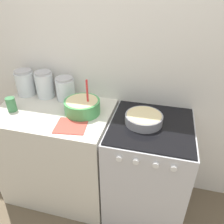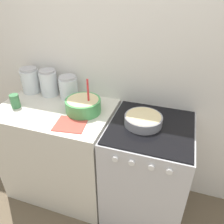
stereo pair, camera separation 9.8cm
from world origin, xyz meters
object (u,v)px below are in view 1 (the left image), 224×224
Objects in this scene: stove at (147,169)px; baking_pan at (144,119)px; storage_jar_right at (66,90)px; tin_can at (11,104)px; storage_jar_left at (26,84)px; storage_jar_middle at (45,86)px; mixing_bowl at (82,106)px.

baking_pan is at bearing 175.00° from stove.
storage_jar_right is 0.45m from tin_can.
storage_jar_left is 0.97× the size of storage_jar_middle.
storage_jar_right is (-0.71, 0.21, 0.05)m from baking_pan.
storage_jar_left is 1.14× the size of storage_jar_right.
tin_can is at bearing -175.87° from stove.
baking_pan is 1.36× the size of storage_jar_right.
baking_pan is at bearing -13.04° from storage_jar_middle.
storage_jar_left is 0.20m from storage_jar_middle.
storage_jar_middle reaches higher than baking_pan.
stove is at bearing -12.53° from storage_jar_middle.
mixing_bowl is 1.21× the size of storage_jar_middle.
baking_pan is at bearing -10.79° from storage_jar_left.
storage_jar_right is 1.76× the size of tin_can.
tin_can is (-0.56, -0.11, -0.01)m from mixing_bowl.
baking_pan is 1.16× the size of storage_jar_middle.
tin_can is (-1.12, -0.08, 0.52)m from stove.
storage_jar_left is 0.39m from storage_jar_right.
stove is 1.23m from tin_can.
storage_jar_middle is at bearing 167.47° from stove.
tin_can is (-1.05, -0.09, 0.02)m from baking_pan.
storage_jar_middle reaches higher than storage_jar_right.
storage_jar_right is (-0.78, 0.22, 0.55)m from stove.
storage_jar_left is at bearing 100.29° from tin_can.
tin_can is at bearing -79.71° from storage_jar_left.
mixing_bowl is 0.65m from storage_jar_left.
mixing_bowl is at bearing 176.80° from stove.
storage_jar_middle is (-0.97, 0.22, 0.56)m from stove.
stove is 7.97× the size of tin_can.
storage_jar_right is at bearing 41.26° from tin_can.
storage_jar_right is (0.20, -0.00, -0.02)m from storage_jar_middle.
baking_pan is at bearing -2.96° from mixing_bowl.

